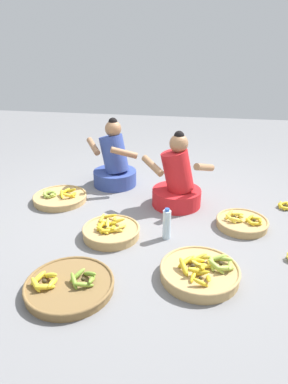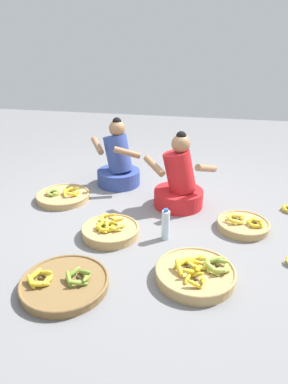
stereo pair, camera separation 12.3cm
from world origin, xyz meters
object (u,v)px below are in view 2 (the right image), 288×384
Objects in this scene: banana_basket_back_center at (64,283)px; banana_basket_back_right at (243,224)px; banana_basket_mid_left at (63,196)px; vendor_woman_behind at (118,164)px; banana_basket_front_left at (110,230)px; water_bottle at (166,225)px; vendor_woman_front at (179,183)px; banana_basket_front_center at (196,273)px.

banana_basket_back_center is 1.31× the size of banana_basket_back_right.
banana_basket_mid_left is at bearing 115.11° from banana_basket_back_center.
banana_basket_mid_left is at bearing -130.49° from vendor_woman_behind.
banana_basket_front_left is (0.27, -1.18, -0.21)m from vendor_woman_behind.
vendor_woman_front is at bearing 87.55° from water_bottle.
vendor_woman_front is 0.90m from vendor_woman_behind.
banana_basket_front_left is at bearing -77.22° from vendor_woman_behind.
vendor_woman_front reaches higher than banana_basket_front_center.
banana_basket_front_left reaches higher than banana_basket_back_right.
banana_basket_mid_left is at bearing 145.34° from banana_basket_front_center.
vendor_woman_behind is at bearing 94.81° from banana_basket_back_center.
banana_basket_front_left is (-1.18, -0.38, 0.01)m from banana_basket_back_right.
banana_basket_back_center is (-0.91, -0.30, -0.01)m from banana_basket_front_center.
vendor_woman_front is 1.64m from banana_basket_back_center.
vendor_woman_behind is 1.70× the size of banana_basket_back_right.
vendor_woman_behind is 1.39× the size of banana_basket_front_center.
banana_basket_front_center is at bearing -76.91° from vendor_woman_front.
banana_basket_mid_left is (-1.27, -0.13, -0.22)m from vendor_woman_front.
banana_basket_mid_left is at bearing 140.34° from banana_basket_front_left.
banana_basket_front_center is 2.01× the size of water_bottle.
banana_basket_front_center is at bearing -56.74° from vendor_woman_behind.
water_bottle is (0.49, 0.06, 0.08)m from banana_basket_front_left.
banana_basket_front_left is at bearing -173.45° from water_bottle.
vendor_woman_behind is 2.78× the size of water_bottle.
vendor_woman_front is at bearing 103.09° from banana_basket_front_center.
banana_basket_front_left is (0.75, -0.62, 0.01)m from banana_basket_mid_left.
banana_basket_back_right is (1.93, -0.24, 0.00)m from banana_basket_mid_left.
vendor_woman_front is 1.25m from banana_basket_front_center.
vendor_woman_behind is at bearing 123.26° from banana_basket_front_center.
vendor_woman_front reaches higher than banana_basket_back_center.
vendor_woman_behind is 1.67m from banana_basket_back_right.
banana_basket_mid_left is 1.51m from banana_basket_back_center.
banana_basket_mid_left is 0.98× the size of banana_basket_front_center.
banana_basket_mid_left is 1.94m from banana_basket_back_right.
banana_basket_back_right is at bearing 65.75° from banana_basket_front_center.
vendor_woman_front is at bearing -28.75° from vendor_woman_behind.
vendor_woman_behind is 1.59× the size of banana_basket_front_left.
vendor_woman_behind is 1.36m from water_bottle.
banana_basket_back_center is at bearing -138.62° from banana_basket_back_right.
vendor_woman_behind is at bearing 49.51° from banana_basket_mid_left.
banana_basket_back_center is at bearing -112.84° from vendor_woman_front.
banana_basket_back_center is 1.22× the size of banana_basket_front_left.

